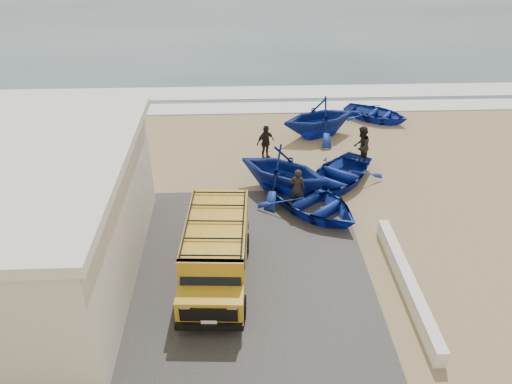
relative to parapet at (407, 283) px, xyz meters
name	(u,v)px	position (x,y,z in m)	size (l,w,h in m)	color
ground	(244,236)	(-5.00, 3.00, -0.28)	(160.00, 160.00, 0.00)	#998159
slab	(184,274)	(-7.00, 1.00, -0.25)	(12.00, 10.00, 0.05)	#393634
surf_line	(240,108)	(-5.00, 15.00, -0.25)	(180.00, 1.60, 0.06)	white
surf_wash	(239,93)	(-5.00, 17.50, -0.26)	(180.00, 2.20, 0.04)	white
parapet	(407,283)	(0.00, 0.00, 0.00)	(0.35, 6.00, 0.55)	silver
van	(216,250)	(-5.90, 0.81, 0.84)	(2.17, 4.92, 2.07)	gold
boat_near_left	(311,202)	(-2.39, 4.50, 0.17)	(3.04, 4.26, 0.88)	#132E9A
boat_near_right	(338,175)	(-0.96, 6.56, 0.14)	(2.87, 4.02, 0.83)	#132E9A
boat_mid_left	(283,170)	(-3.34, 6.01, 0.75)	(3.34, 3.88, 2.04)	#132E9A
boat_far_left	(319,117)	(-1.10, 11.31, 0.74)	(3.31, 3.84, 2.02)	#132E9A
boat_far_right	(376,114)	(2.28, 13.16, 0.08)	(2.44, 3.42, 0.71)	#132E9A
fisherman_front	(297,188)	(-2.91, 4.83, 0.56)	(0.61, 0.40, 1.67)	black
fisherman_middle	(361,146)	(0.29, 8.13, 0.66)	(0.91, 0.71, 1.87)	black
fisherman_back	(265,142)	(-3.90, 8.95, 0.54)	(0.96, 0.40, 1.64)	black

